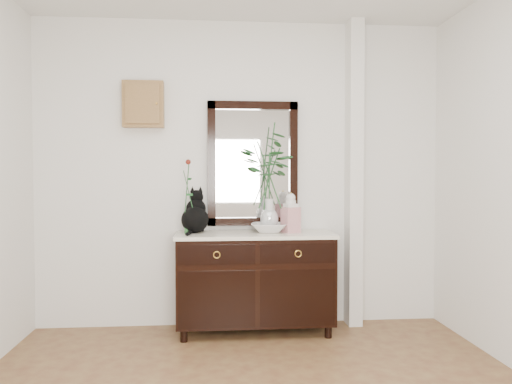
{
  "coord_description": "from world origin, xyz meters",
  "views": [
    {
      "loc": [
        -0.26,
        -2.45,
        1.34
      ],
      "look_at": [
        0.1,
        1.63,
        1.2
      ],
      "focal_mm": 35.0,
      "sensor_mm": 36.0,
      "label": 1
    }
  ],
  "objects": [
    {
      "name": "cat",
      "position": [
        -0.41,
        1.8,
        1.04
      ],
      "size": [
        0.31,
        0.36,
        0.37
      ],
      "primitive_type": null,
      "rotation": [
        0.0,
        0.0,
        -0.15
      ],
      "color": "black",
      "rests_on": "sideboard"
    },
    {
      "name": "bud_vase_rose",
      "position": [
        -0.47,
        1.74,
        1.17
      ],
      "size": [
        0.1,
        0.1,
        0.63
      ],
      "primitive_type": null,
      "rotation": [
        0.0,
        0.0,
        -0.32
      ],
      "color": "#28632D",
      "rests_on": "sideboard"
    },
    {
      "name": "wall_back",
      "position": [
        0.0,
        1.98,
        1.35
      ],
      "size": [
        3.6,
        0.04,
        2.7
      ],
      "primitive_type": "cube",
      "color": "silver",
      "rests_on": "ground"
    },
    {
      "name": "lotus_bowl",
      "position": [
        0.23,
        1.77,
        0.89
      ],
      "size": [
        0.35,
        0.35,
        0.08
      ],
      "primitive_type": "imported",
      "rotation": [
        0.0,
        0.0,
        -0.14
      ],
      "color": "silver",
      "rests_on": "sideboard"
    },
    {
      "name": "pilaster",
      "position": [
        1.0,
        1.9,
        1.35
      ],
      "size": [
        0.12,
        0.2,
        2.7
      ],
      "primitive_type": "cube",
      "color": "silver",
      "rests_on": "ground"
    },
    {
      "name": "wall_mirror",
      "position": [
        0.1,
        1.97,
        1.44
      ],
      "size": [
        0.8,
        0.06,
        1.1
      ],
      "color": "black",
      "rests_on": "wall_back"
    },
    {
      "name": "sideboard",
      "position": [
        0.1,
        1.73,
        0.47
      ],
      "size": [
        1.33,
        0.52,
        0.82
      ],
      "color": "black",
      "rests_on": "ground"
    },
    {
      "name": "vase_branches",
      "position": [
        0.23,
        1.77,
        1.34
      ],
      "size": [
        0.55,
        0.55,
        0.93
      ],
      "primitive_type": null,
      "rotation": [
        0.0,
        0.0,
        0.28
      ],
      "color": "silver",
      "rests_on": "lotus_bowl"
    },
    {
      "name": "key_cabinet",
      "position": [
        -0.85,
        1.94,
        1.95
      ],
      "size": [
        0.35,
        0.1,
        0.4
      ],
      "primitive_type": "cube",
      "color": "brown",
      "rests_on": "wall_back"
    },
    {
      "name": "ginger_jar",
      "position": [
        0.41,
        1.74,
        1.02
      ],
      "size": [
        0.17,
        0.17,
        0.35
      ],
      "primitive_type": null,
      "rotation": [
        0.0,
        0.0,
        0.36
      ],
      "color": "white",
      "rests_on": "sideboard"
    }
  ]
}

